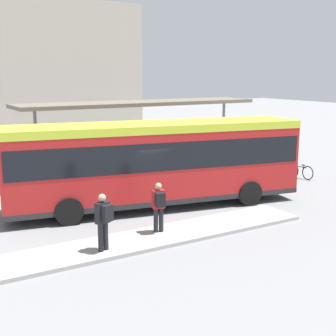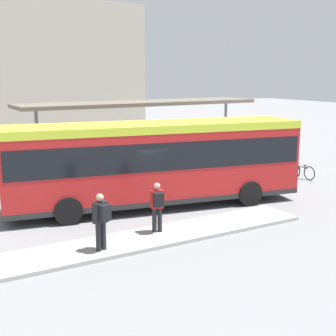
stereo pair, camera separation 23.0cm
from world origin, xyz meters
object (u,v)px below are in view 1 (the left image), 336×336
object	(u,v)px
pedestrian_waiting	(104,219)
bicycle_black	(300,171)
potted_planter_near_shelter	(79,179)
potted_planter_far_side	(184,166)
city_bus	(156,158)
pedestrian_companion	(159,204)
bicycle_red	(285,169)

from	to	relation	value
pedestrian_waiting	bicycle_black	bearing A→B (deg)	-87.72
potted_planter_near_shelter	potted_planter_far_side	bearing A→B (deg)	-1.03
city_bus	bicycle_black	bearing A→B (deg)	15.30
pedestrian_companion	bicycle_red	distance (m)	11.00
city_bus	pedestrian_waiting	distance (m)	5.29
bicycle_red	potted_planter_near_shelter	world-z (taller)	potted_planter_near_shelter
bicycle_red	potted_planter_far_side	xyz separation A→B (m)	(-4.94, 1.89, 0.33)
pedestrian_waiting	pedestrian_companion	distance (m)	2.25
pedestrian_companion	bicycle_red	size ratio (longest dim) A/B	0.95
city_bus	pedestrian_waiting	size ratio (longest dim) A/B	6.92
pedestrian_companion	bicycle_black	distance (m)	11.06
bicycle_black	pedestrian_waiting	bearing A→B (deg)	107.77
potted_planter_far_side	city_bus	bearing A→B (deg)	-136.34
city_bus	potted_planter_near_shelter	xyz separation A→B (m)	(-1.89, 3.44, -1.27)
pedestrian_companion	potted_planter_near_shelter	bearing A→B (deg)	15.55
bicycle_red	potted_planter_far_side	world-z (taller)	potted_planter_far_side
pedestrian_waiting	potted_planter_near_shelter	distance (m)	7.32
city_bus	bicycle_red	xyz separation A→B (m)	(8.44, 1.45, -1.57)
pedestrian_companion	potted_planter_far_side	size ratio (longest dim) A/B	1.23
pedestrian_waiting	potted_planter_far_side	xyz separation A→B (m)	(7.26, 6.96, -0.40)
bicycle_black	potted_planter_near_shelter	xyz separation A→B (m)	(-10.69, 2.70, 0.31)
pedestrian_waiting	potted_planter_near_shelter	world-z (taller)	pedestrian_waiting
pedestrian_companion	potted_planter_far_side	xyz separation A→B (m)	(5.09, 6.37, -0.36)
pedestrian_companion	pedestrian_waiting	bearing A→B (deg)	118.15
city_bus	potted_planter_far_side	size ratio (longest dim) A/B	8.86
pedestrian_waiting	bicycle_black	distance (m)	13.31
city_bus	bicycle_red	bearing A→B (deg)	20.27
city_bus	bicycle_black	xyz separation A→B (m)	(8.79, 0.74, -1.58)
city_bus	pedestrian_waiting	bearing A→B (deg)	-125.54
pedestrian_waiting	potted_planter_near_shelter	bearing A→B (deg)	-31.67
city_bus	potted_planter_near_shelter	bearing A→B (deg)	129.37
bicycle_black	potted_planter_far_side	world-z (taller)	potted_planter_far_side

